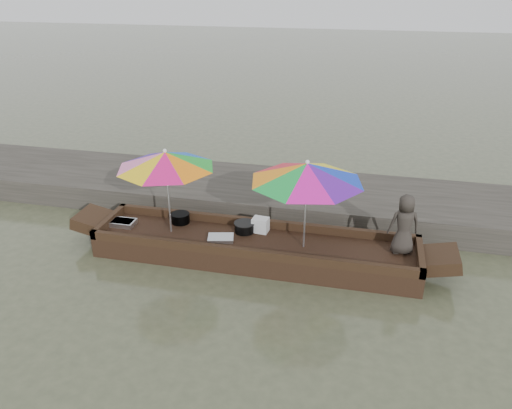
% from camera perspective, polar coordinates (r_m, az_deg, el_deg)
% --- Properties ---
extents(water, '(80.00, 80.00, 0.00)m').
position_cam_1_polar(water, '(8.83, -0.15, -6.16)').
color(water, '#434932').
rests_on(water, ground).
extents(dock, '(22.00, 2.20, 0.50)m').
position_cam_1_polar(dock, '(10.62, 2.57, 0.99)').
color(dock, '#2D2B26').
rests_on(dock, ground).
extents(boat_hull, '(5.59, 1.20, 0.35)m').
position_cam_1_polar(boat_hull, '(8.74, -0.15, -5.18)').
color(boat_hull, black).
rests_on(boat_hull, water).
extents(cooking_pot, '(0.34, 0.34, 0.18)m').
position_cam_1_polar(cooking_pot, '(9.34, -8.64, -1.53)').
color(cooking_pot, black).
rests_on(cooking_pot, boat_hull).
extents(tray_crayfish, '(0.45, 0.31, 0.09)m').
position_cam_1_polar(tray_crayfish, '(9.48, -14.96, -2.03)').
color(tray_crayfish, silver).
rests_on(tray_crayfish, boat_hull).
extents(tray_scallop, '(0.50, 0.40, 0.06)m').
position_cam_1_polar(tray_scallop, '(8.70, -4.05, -3.85)').
color(tray_scallop, silver).
rests_on(tray_scallop, boat_hull).
extents(charcoal_grill, '(0.35, 0.35, 0.17)m').
position_cam_1_polar(charcoal_grill, '(8.91, -1.33, -2.66)').
color(charcoal_grill, black).
rests_on(charcoal_grill, boat_hull).
extents(supply_bag, '(0.30, 0.25, 0.26)m').
position_cam_1_polar(supply_bag, '(8.90, 0.52, -2.34)').
color(supply_bag, silver).
rests_on(supply_bag, boat_hull).
extents(vendor, '(0.57, 0.44, 1.04)m').
position_cam_1_polar(vendor, '(8.42, 16.58, -2.19)').
color(vendor, '#2E2924').
rests_on(vendor, boat_hull).
extents(umbrella_bow, '(1.79, 1.79, 1.55)m').
position_cam_1_polar(umbrella_bow, '(8.75, -10.02, 1.44)').
color(umbrella_bow, green).
rests_on(umbrella_bow, boat_hull).
extents(umbrella_stern, '(2.18, 2.18, 1.55)m').
position_cam_1_polar(umbrella_stern, '(8.17, 5.67, -0.07)').
color(umbrella_stern, '#0C33D8').
rests_on(umbrella_stern, boat_hull).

